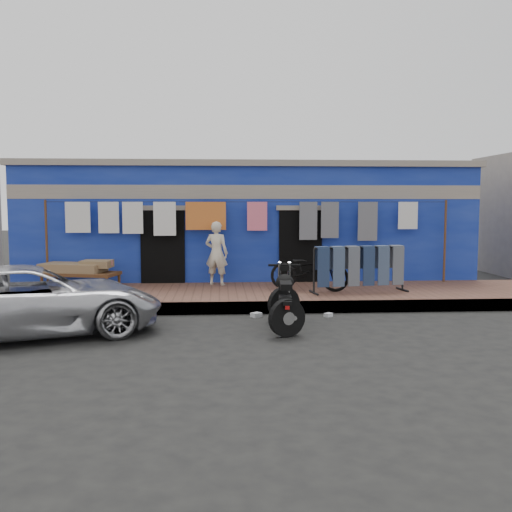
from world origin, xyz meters
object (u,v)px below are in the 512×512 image
(motorcycle, at_px, (285,298))
(jeans_rack, at_px, (359,268))
(car, at_px, (32,299))
(bicycle, at_px, (309,265))
(seated_person, at_px, (216,253))
(charpoy, at_px, (81,274))

(motorcycle, xyz_separation_m, jeans_rack, (1.98, 2.51, 0.24))
(car, xyz_separation_m, motorcycle, (4.38, 0.32, -0.07))
(car, relative_size, motorcycle, 2.52)
(motorcycle, bearing_deg, bicycle, 77.09)
(car, distance_m, seated_person, 5.25)
(car, height_order, charpoy, car)
(motorcycle, relative_size, jeans_rack, 0.77)
(bicycle, height_order, jeans_rack, bicycle)
(car, bearing_deg, jeans_rack, -86.51)
(bicycle, relative_size, jeans_rack, 0.79)
(bicycle, bearing_deg, motorcycle, -175.14)
(seated_person, distance_m, charpoy, 3.29)
(motorcycle, distance_m, jeans_rack, 3.20)
(car, height_order, jeans_rack, jeans_rack)
(seated_person, xyz_separation_m, charpoy, (-3.25, -0.23, -0.47))
(charpoy, height_order, jeans_rack, jeans_rack)
(charpoy, bearing_deg, motorcycle, -39.02)
(jeans_rack, bearing_deg, bicycle, 162.95)
(motorcycle, height_order, charpoy, motorcycle)
(seated_person, height_order, bicycle, seated_person)
(charpoy, bearing_deg, bicycle, -8.50)
(bicycle, bearing_deg, car, 143.10)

